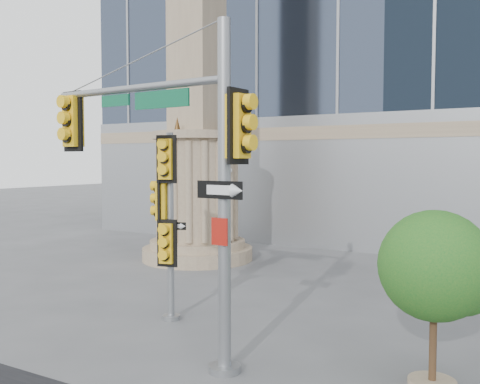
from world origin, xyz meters
The scene contains 5 objects.
ground centered at (0.00, 0.00, 0.00)m, with size 120.00×120.00×0.00m, color #545456.
monument centered at (-6.00, 9.00, 5.52)m, with size 4.40×4.40×16.60m.
main_signal_pole centered at (-0.25, -0.06, 4.06)m, with size 5.07×0.83×6.56m.
secondary_signal_pole centered at (-2.00, 1.89, 2.74)m, with size 0.86×0.62×4.66m.
street_tree centered at (4.46, 1.22, 2.05)m, with size 2.00×1.96×3.12m.
Camera 1 is at (6.11, -8.51, 3.99)m, focal length 40.00 mm.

